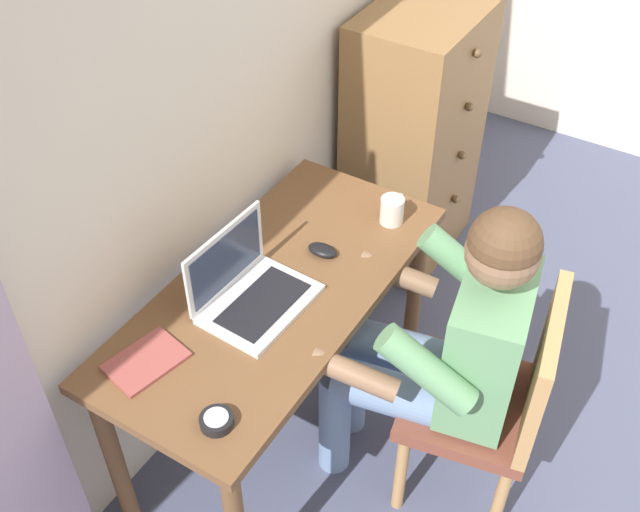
# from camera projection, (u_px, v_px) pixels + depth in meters

# --- Properties ---
(wall_back) EXTENTS (4.80, 0.05, 2.50)m
(wall_back) POSITION_uv_depth(u_px,v_px,m) (228.00, 65.00, 2.33)
(wall_back) COLOR beige
(wall_back) RESTS_ON ground_plane
(desk) EXTENTS (1.25, 0.58, 0.74)m
(desk) POSITION_uv_depth(u_px,v_px,m) (277.00, 312.00, 2.42)
(desk) COLOR brown
(desk) RESTS_ON ground_plane
(dresser) EXTENTS (0.59, 0.45, 1.15)m
(dresser) POSITION_uv_depth(u_px,v_px,m) (414.00, 140.00, 3.23)
(dresser) COLOR olive
(dresser) RESTS_ON ground_plane
(chair) EXTENTS (0.49, 0.47, 0.88)m
(chair) POSITION_uv_depth(u_px,v_px,m) (495.00, 397.00, 2.34)
(chair) COLOR brown
(chair) RESTS_ON ground_plane
(person_seated) EXTENTS (0.60, 0.64, 1.20)m
(person_seated) POSITION_uv_depth(u_px,v_px,m) (444.00, 341.00, 2.26)
(person_seated) COLOR #6B84AD
(person_seated) RESTS_ON ground_plane
(laptop) EXTENTS (0.35, 0.27, 0.24)m
(laptop) POSITION_uv_depth(u_px,v_px,m) (249.00, 288.00, 2.27)
(laptop) COLOR silver
(laptop) RESTS_ON desk
(computer_mouse) EXTENTS (0.07, 0.10, 0.03)m
(computer_mouse) POSITION_uv_depth(u_px,v_px,m) (322.00, 250.00, 2.45)
(computer_mouse) COLOR black
(computer_mouse) RESTS_ON desk
(desk_clock) EXTENTS (0.09, 0.09, 0.03)m
(desk_clock) POSITION_uv_depth(u_px,v_px,m) (217.00, 421.00, 1.96)
(desk_clock) COLOR black
(desk_clock) RESTS_ON desk
(notebook_pad) EXTENTS (0.24, 0.19, 0.01)m
(notebook_pad) POSITION_uv_depth(u_px,v_px,m) (146.00, 361.00, 2.12)
(notebook_pad) COLOR #994742
(notebook_pad) RESTS_ON desk
(coffee_mug) EXTENTS (0.12, 0.08, 0.09)m
(coffee_mug) POSITION_uv_depth(u_px,v_px,m) (392.00, 210.00, 2.55)
(coffee_mug) COLOR silver
(coffee_mug) RESTS_ON desk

